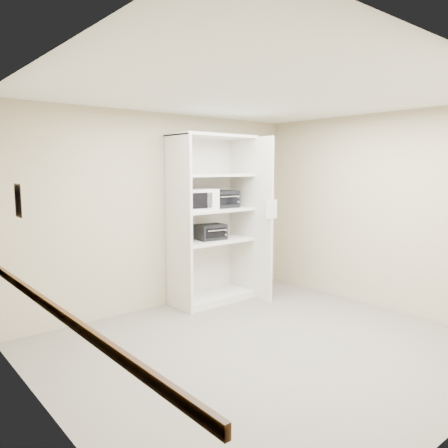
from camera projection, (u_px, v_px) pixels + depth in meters
floor at (265, 347)px, 4.78m from camera, size 4.50×4.00×0.01m
ceiling at (268, 94)px, 4.44m from camera, size 4.50×4.00×0.01m
wall_back at (165, 211)px, 6.13m from camera, size 4.50×0.02×2.70m
wall_left at (49, 251)px, 3.18m from camera, size 0.02×4.00×2.70m
wall_right at (381, 212)px, 6.04m from camera, size 0.02×4.00×2.70m
shelving_unit at (215, 225)px, 6.36m from camera, size 1.24×0.92×2.42m
microwave at (198, 200)px, 6.04m from camera, size 0.53×0.43×0.29m
toaster_oven_upper at (222, 199)px, 6.44m from camera, size 0.45×0.35×0.25m
toaster_oven_lower at (211, 232)px, 6.33m from camera, size 0.43×0.34×0.22m
paper_sign at (272, 209)px, 6.19m from camera, size 0.20×0.01×0.26m
chair_rail at (55, 310)px, 3.25m from camera, size 0.04×3.98×0.08m
wall_poster at (19, 201)px, 3.71m from camera, size 0.01×0.21×0.29m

